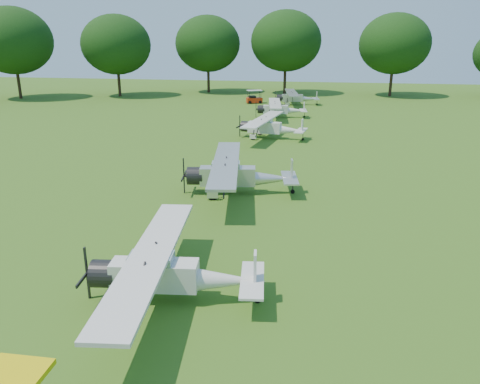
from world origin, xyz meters
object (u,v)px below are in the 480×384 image
object	(u,v)px
aircraft_5	(270,126)
golf_cart	(254,99)
aircraft_4	(236,173)
aircraft_3	(168,271)
aircraft_6	(279,108)
aircraft_7	(296,97)

from	to	relation	value
aircraft_5	golf_cart	bearing A→B (deg)	109.82
aircraft_4	golf_cart	world-z (taller)	aircraft_4
golf_cart	aircraft_3	bearing A→B (deg)	-104.91
aircraft_3	golf_cart	size ratio (longest dim) A/B	4.05
aircraft_4	aircraft_6	xyz separation A→B (m)	(-0.53, 27.71, -0.14)
aircraft_3	aircraft_6	bearing A→B (deg)	83.19
aircraft_3	aircraft_7	world-z (taller)	aircraft_3
aircraft_3	golf_cart	distance (m)	51.41
aircraft_4	aircraft_7	size ratio (longest dim) A/B	1.11
aircraft_3	aircraft_6	size ratio (longest dim) A/B	1.04
aircraft_5	aircraft_3	bearing A→B (deg)	-82.25
golf_cart	aircraft_6	bearing A→B (deg)	-88.67
aircraft_4	aircraft_6	size ratio (longest dim) A/B	1.13
aircraft_3	aircraft_4	world-z (taller)	aircraft_4
aircraft_4	aircraft_5	distance (m)	15.86
aircraft_3	aircraft_7	xyz separation A→B (m)	(0.44, 50.53, -0.02)
aircraft_3	aircraft_5	bearing A→B (deg)	82.70
aircraft_3	aircraft_5	xyz separation A→B (m)	(-0.14, 27.60, 0.01)
aircraft_3	aircraft_5	distance (m)	27.60
aircraft_5	aircraft_6	world-z (taller)	aircraft_5
aircraft_3	aircraft_4	bearing A→B (deg)	82.49
aircraft_5	golf_cart	size ratio (longest dim) A/B	4.10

